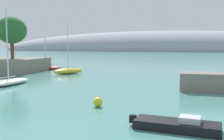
# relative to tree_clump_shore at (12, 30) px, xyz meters

# --- Properties ---
(shore_outcrop) EXTENTS (13.36, 15.01, 2.68)m
(shore_outcrop) POSITION_rel_tree_clump_shore_xyz_m (-1.78, -0.62, -7.05)
(shore_outcrop) COLOR gray
(shore_outcrop) RESTS_ON ground
(tree_clump_shore) EXTENTS (5.99, 5.99, 8.44)m
(tree_clump_shore) POSITION_rel_tree_clump_shore_xyz_m (0.00, 0.00, 0.00)
(tree_clump_shore) COLOR brown
(tree_clump_shore) RESTS_ON shore_outcrop
(distant_ridge) EXTENTS (301.26, 55.69, 33.40)m
(distant_ridge) POSITION_rel_tree_clump_shore_xyz_m (15.41, 177.33, -8.39)
(distant_ridge) COLOR #999EA8
(distant_ridge) RESTS_ON ground
(sailboat_yellow_near_shore) EXTENTS (5.16, 5.98, 9.69)m
(sailboat_yellow_near_shore) POSITION_rel_tree_clump_shore_xyz_m (12.38, -0.23, -7.78)
(sailboat_yellow_near_shore) COLOR yellow
(sailboat_yellow_near_shore) RESTS_ON water
(sailboat_white_mid_mooring) EXTENTS (2.95, 7.71, 10.44)m
(sailboat_white_mid_mooring) POSITION_rel_tree_clump_shore_xyz_m (10.48, -15.32, -7.88)
(sailboat_white_mid_mooring) COLOR white
(sailboat_white_mid_mooring) RESTS_ON water
(sailboat_red_outer_mooring) EXTENTS (6.98, 4.33, 7.36)m
(sailboat_red_outer_mooring) POSITION_rel_tree_clump_shore_xyz_m (3.80, 6.49, -7.93)
(sailboat_red_outer_mooring) COLOR red
(sailboat_red_outer_mooring) RESTS_ON water
(motorboat_black_alongside_breakwater) EXTENTS (6.05, 2.39, 1.00)m
(motorboat_black_alongside_breakwater) POSITION_rel_tree_clump_shore_xyz_m (33.50, -28.80, -8.05)
(motorboat_black_alongside_breakwater) COLOR black
(motorboat_black_alongside_breakwater) RESTS_ON water
(mooring_buoy_yellow) EXTENTS (0.87, 0.87, 0.87)m
(mooring_buoy_yellow) POSITION_rel_tree_clump_shore_xyz_m (26.38, -24.00, -7.96)
(mooring_buoy_yellow) COLOR yellow
(mooring_buoy_yellow) RESTS_ON water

